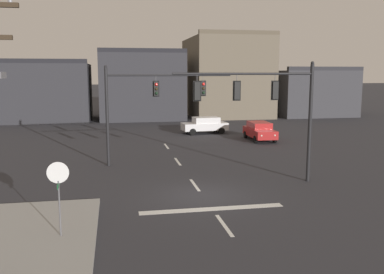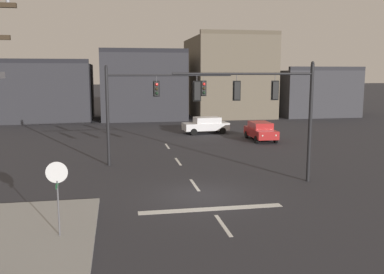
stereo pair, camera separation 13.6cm
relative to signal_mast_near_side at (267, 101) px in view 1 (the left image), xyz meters
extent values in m
plane|color=#2B2B30|center=(-3.78, -1.65, -4.45)|extent=(400.00, 400.00, 0.00)
cube|color=gray|center=(-11.14, -5.65, -4.38)|extent=(5.00, 8.00, 0.15)
cube|color=silver|center=(-3.78, -3.65, -4.45)|extent=(6.40, 0.50, 0.01)
cube|color=silver|center=(-3.78, -5.65, -4.45)|extent=(0.16, 2.40, 0.01)
cube|color=silver|center=(-3.78, 0.35, -4.45)|extent=(0.16, 2.40, 0.01)
cube|color=silver|center=(-3.78, 6.35, -4.45)|extent=(0.16, 2.40, 0.01)
cube|color=silver|center=(-3.78, 12.35, -4.45)|extent=(0.16, 2.40, 0.01)
cylinder|color=black|center=(2.49, 0.04, -1.28)|extent=(0.20, 0.20, 6.35)
cylinder|color=black|center=(-1.26, -0.04, 1.39)|extent=(7.50, 0.28, 0.12)
sphere|color=black|center=(2.49, 0.04, 1.95)|extent=(0.18, 0.18, 0.18)
cylinder|color=#56565B|center=(0.41, 0.00, 1.15)|extent=(0.03, 0.03, 0.35)
cube|color=black|center=(0.41, 0.00, 0.53)|extent=(0.31, 0.25, 0.90)
sphere|color=red|center=(0.41, 0.13, 0.81)|extent=(0.20, 0.20, 0.20)
sphere|color=#2D2314|center=(0.41, 0.13, 0.53)|extent=(0.20, 0.20, 0.20)
sphere|color=black|center=(0.41, 0.13, 0.25)|extent=(0.20, 0.20, 0.20)
cube|color=black|center=(0.41, -0.02, 0.53)|extent=(0.42, 0.04, 1.02)
cylinder|color=#56565B|center=(-1.67, -0.05, 1.15)|extent=(0.03, 0.03, 0.35)
cube|color=black|center=(-1.67, -0.05, 0.53)|extent=(0.31, 0.25, 0.90)
sphere|color=red|center=(-1.68, 0.08, 0.81)|extent=(0.20, 0.20, 0.20)
sphere|color=#2D2314|center=(-1.68, 0.08, 0.53)|extent=(0.20, 0.20, 0.20)
sphere|color=black|center=(-1.68, 0.08, 0.25)|extent=(0.20, 0.20, 0.20)
cube|color=black|center=(-1.67, -0.07, 0.53)|extent=(0.42, 0.04, 1.02)
cylinder|color=#56565B|center=(-3.76, -0.09, 1.15)|extent=(0.03, 0.03, 0.35)
cube|color=black|center=(-3.76, -0.09, 0.53)|extent=(0.31, 0.25, 0.90)
sphere|color=red|center=(-3.76, 0.04, 0.81)|extent=(0.20, 0.20, 0.20)
sphere|color=#2D2314|center=(-3.76, 0.04, 0.53)|extent=(0.20, 0.20, 0.20)
sphere|color=black|center=(-3.76, 0.04, 0.25)|extent=(0.20, 0.20, 0.20)
cube|color=black|center=(-3.76, -0.11, 0.53)|extent=(0.42, 0.04, 1.02)
cylinder|color=black|center=(-8.31, 5.99, -1.34)|extent=(0.20, 0.20, 6.23)
cylinder|color=black|center=(-4.25, 6.23, 1.28)|extent=(8.14, 0.59, 0.12)
sphere|color=black|center=(-8.31, 5.99, 1.83)|extent=(0.18, 0.18, 0.18)
cylinder|color=#56565B|center=(-5.19, 6.17, 1.05)|extent=(0.03, 0.03, 0.35)
cube|color=black|center=(-5.19, 6.17, 0.42)|extent=(0.31, 0.26, 0.90)
sphere|color=red|center=(-5.18, 6.04, 0.70)|extent=(0.20, 0.20, 0.20)
sphere|color=#2D2314|center=(-5.18, 6.04, 0.42)|extent=(0.20, 0.20, 0.20)
sphere|color=black|center=(-5.18, 6.04, 0.14)|extent=(0.20, 0.20, 0.20)
cube|color=black|center=(-5.19, 6.19, 0.42)|extent=(0.42, 0.05, 1.02)
cylinder|color=#56565B|center=(-2.06, 6.35, 1.05)|extent=(0.03, 0.03, 0.35)
cube|color=black|center=(-2.06, 6.35, 0.42)|extent=(0.31, 0.26, 0.90)
sphere|color=red|center=(-2.05, 6.22, 0.70)|extent=(0.20, 0.20, 0.20)
sphere|color=#2D2314|center=(-2.05, 6.22, 0.42)|extent=(0.20, 0.20, 0.20)
sphere|color=black|center=(-2.05, 6.22, 0.14)|extent=(0.20, 0.20, 0.20)
cube|color=black|center=(-2.06, 6.37, 0.42)|extent=(0.42, 0.05, 1.02)
cylinder|color=#56565B|center=(-9.87, -5.92, -3.38)|extent=(0.06, 0.06, 2.15)
cylinder|color=white|center=(-9.87, -5.92, -2.00)|extent=(0.76, 0.03, 0.76)
cylinder|color=#B21414|center=(-9.87, -5.91, -2.00)|extent=(0.68, 0.03, 0.68)
cube|color=#19592D|center=(-9.87, -5.92, -2.45)|extent=(0.02, 0.64, 0.16)
cube|color=silver|center=(0.81, 18.84, -3.75)|extent=(4.55, 2.20, 0.70)
cube|color=silver|center=(0.96, 18.86, -3.12)|extent=(2.60, 1.82, 0.56)
cube|color=#2D3842|center=(0.19, 18.79, -3.14)|extent=(0.39, 1.54, 0.47)
cube|color=#2D3842|center=(2.12, 18.96, -3.14)|extent=(0.36, 1.53, 0.46)
cylinder|color=black|center=(-0.56, 17.86, -4.13)|extent=(0.66, 0.28, 0.64)
cylinder|color=black|center=(-0.72, 19.56, -4.13)|extent=(0.66, 0.28, 0.64)
cylinder|color=black|center=(2.33, 18.13, -4.13)|extent=(0.66, 0.28, 0.64)
cylinder|color=black|center=(2.17, 19.82, -4.13)|extent=(0.66, 0.28, 0.64)
sphere|color=silver|center=(-1.31, 18.07, -3.70)|extent=(0.16, 0.16, 0.16)
sphere|color=silver|center=(-1.42, 19.22, -3.70)|extent=(0.16, 0.16, 0.16)
cube|color=maroon|center=(2.98, 19.04, -3.67)|extent=(0.17, 1.37, 0.12)
cube|color=#A81E1E|center=(4.67, 13.82, -3.75)|extent=(1.89, 4.44, 0.70)
cube|color=#A81E1E|center=(4.67, 13.97, -3.12)|extent=(1.65, 2.50, 0.56)
cube|color=#2D3842|center=(4.66, 13.20, -3.14)|extent=(1.52, 0.28, 0.47)
cube|color=#2D3842|center=(4.70, 15.14, -3.14)|extent=(1.52, 0.25, 0.46)
cylinder|color=black|center=(5.49, 12.35, -4.13)|extent=(0.23, 0.64, 0.64)
cylinder|color=black|center=(3.79, 12.38, -4.13)|extent=(0.23, 0.64, 0.64)
cylinder|color=black|center=(5.55, 15.25, -4.13)|extent=(0.23, 0.64, 0.64)
cylinder|color=black|center=(3.85, 15.29, -4.13)|extent=(0.23, 0.64, 0.64)
sphere|color=silver|center=(5.20, 11.63, -3.70)|extent=(0.16, 0.16, 0.16)
sphere|color=silver|center=(4.05, 11.65, -3.70)|extent=(0.16, 0.16, 0.16)
cube|color=maroon|center=(4.72, 16.00, -3.67)|extent=(1.37, 0.07, 0.12)
cylinder|color=gray|center=(-10.39, -9.13, 3.25)|extent=(0.10, 0.10, 0.12)
cube|color=#2D2D33|center=(-15.92, 33.98, -0.97)|extent=(10.28, 9.43, 6.97)
cube|color=black|center=(-15.92, 29.57, 2.77)|extent=(10.28, 0.60, 0.50)
cube|color=#2D2D33|center=(-4.32, 33.43, -0.32)|extent=(10.52, 8.33, 8.26)
cube|color=black|center=(-4.32, 29.57, 4.06)|extent=(10.52, 0.60, 0.50)
cube|color=#665B4C|center=(7.50, 35.60, 0.82)|extent=(10.19, 12.66, 10.54)
cube|color=brown|center=(7.50, 29.57, 6.34)|extent=(10.19, 0.60, 0.50)
cube|color=#38383D|center=(19.14, 33.46, -1.36)|extent=(10.38, 8.40, 6.18)
cube|color=#2B2B30|center=(19.14, 29.57, 1.98)|extent=(10.38, 0.60, 0.50)
camera|label=1|loc=(-7.89, -20.69, 1.44)|focal=38.98mm
camera|label=2|loc=(-7.76, -20.72, 1.44)|focal=38.98mm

